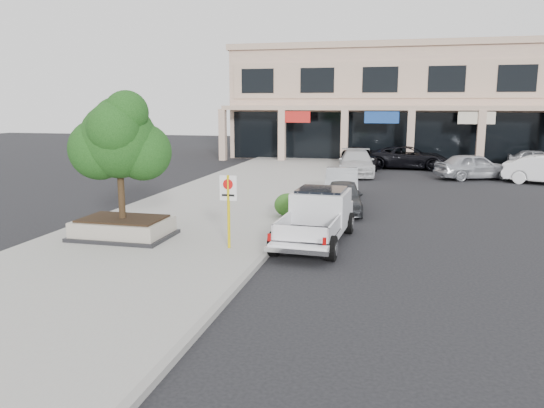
{
  "coord_description": "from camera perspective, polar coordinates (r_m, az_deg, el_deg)",
  "views": [
    {
      "loc": [
        2.3,
        -14.67,
        4.59
      ],
      "look_at": [
        -1.62,
        1.5,
        1.45
      ],
      "focal_mm": 35.0,
      "sensor_mm": 36.0,
      "label": 1
    }
  ],
  "objects": [
    {
      "name": "curb_car_b",
      "position": [
        26.44,
        7.49,
        2.22
      ],
      "size": [
        2.0,
        4.59,
        1.47
      ],
      "primitive_type": "imported",
      "rotation": [
        0.0,
        0.0,
        0.1
      ],
      "color": "#ABAFB4",
      "rests_on": "ground"
    },
    {
      "name": "no_parking_sign",
      "position": [
        16.43,
        -4.71,
        0.28
      ],
      "size": [
        0.55,
        0.09,
        2.3
      ],
      "color": "yellow",
      "rests_on": "sidewalk"
    },
    {
      "name": "lot_car_d",
      "position": [
        39.47,
        14.48,
        4.87
      ],
      "size": [
        5.98,
        2.99,
        1.63
      ],
      "primitive_type": "imported",
      "rotation": [
        0.0,
        0.0,
        1.52
      ],
      "color": "black",
      "rests_on": "ground"
    },
    {
      "name": "pickup_truck",
      "position": [
        17.64,
        4.68,
        -1.54
      ],
      "size": [
        2.3,
        5.58,
        1.73
      ],
      "primitive_type": null,
      "rotation": [
        0.0,
        0.0,
        -0.05
      ],
      "color": "silver",
      "rests_on": "ground"
    },
    {
      "name": "sidewalk",
      "position": [
        22.55,
        -6.91,
        -0.94
      ],
      "size": [
        8.0,
        52.0,
        0.15
      ],
      "primitive_type": "cube",
      "color": "gray",
      "rests_on": "ground"
    },
    {
      "name": "curb_car_c",
      "position": [
        35.23,
        9.05,
        4.39
      ],
      "size": [
        2.81,
        5.74,
        1.61
      ],
      "primitive_type": "imported",
      "rotation": [
        0.0,
        0.0,
        0.1
      ],
      "color": "silver",
      "rests_on": "ground"
    },
    {
      "name": "lot_car_e",
      "position": [
        42.96,
        26.65,
        4.37
      ],
      "size": [
        4.25,
        2.1,
        1.4
      ],
      "primitive_type": "imported",
      "rotation": [
        0.0,
        0.0,
        1.46
      ],
      "color": "#9B9DA3",
      "rests_on": "ground"
    },
    {
      "name": "curb_car_a",
      "position": [
        22.95,
        7.66,
        0.78
      ],
      "size": [
        2.07,
        4.14,
        1.36
      ],
      "primitive_type": "imported",
      "rotation": [
        0.0,
        0.0,
        0.12
      ],
      "color": "#2D2F32",
      "rests_on": "ground"
    },
    {
      "name": "curb_car_d",
      "position": [
        38.69,
        9.3,
        4.9
      ],
      "size": [
        2.95,
        5.74,
        1.55
      ],
      "primitive_type": "imported",
      "rotation": [
        0.0,
        0.0,
        0.07
      ],
      "color": "black",
      "rests_on": "ground"
    },
    {
      "name": "curb",
      "position": [
        21.5,
        3.01,
        -1.44
      ],
      "size": [
        0.2,
        52.0,
        0.15
      ],
      "primitive_type": "cube",
      "color": "gray",
      "rests_on": "ground"
    },
    {
      "name": "ground",
      "position": [
        15.54,
        4.53,
        -6.52
      ],
      "size": [
        120.0,
        120.0,
        0.0
      ],
      "primitive_type": "plane",
      "color": "black",
      "rests_on": "ground"
    },
    {
      "name": "strip_mall",
      "position": [
        48.93,
        20.67,
        10.21
      ],
      "size": [
        40.55,
        12.43,
        9.5
      ],
      "color": "#D1B393",
      "rests_on": "ground"
    },
    {
      "name": "planter",
      "position": [
        18.61,
        -15.71,
        -2.49
      ],
      "size": [
        3.2,
        2.2,
        0.68
      ],
      "color": "black",
      "rests_on": "sidewalk"
    },
    {
      "name": "hedge",
      "position": [
        21.22,
        1.72,
        -0.1
      ],
      "size": [
        1.1,
        0.99,
        0.93
      ],
      "primitive_type": "ellipsoid",
      "color": "#164914",
      "rests_on": "sidewalk"
    },
    {
      "name": "lot_car_a",
      "position": [
        35.1,
        20.9,
        3.81
      ],
      "size": [
        5.11,
        3.6,
        1.61
      ],
      "primitive_type": "imported",
      "rotation": [
        0.0,
        0.0,
        1.97
      ],
      "color": "#B0B2B8",
      "rests_on": "ground"
    },
    {
      "name": "planter_tree",
      "position": [
        18.26,
        -15.57,
        6.61
      ],
      "size": [
        2.9,
        2.55,
        4.0
      ],
      "color": "black",
      "rests_on": "planter"
    }
  ]
}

